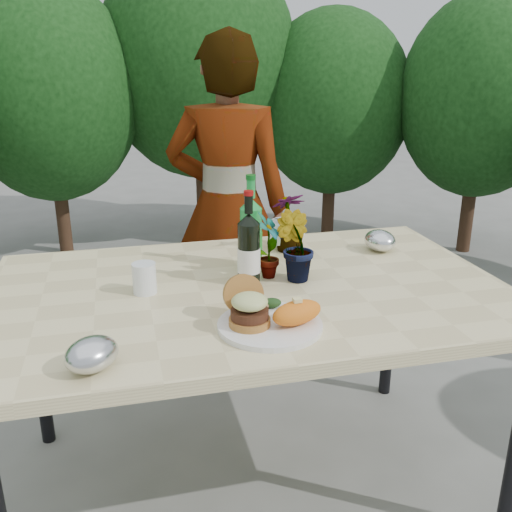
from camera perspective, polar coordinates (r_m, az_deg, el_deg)
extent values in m
plane|color=slate|center=(2.18, -0.54, -21.62)|extent=(80.00, 80.00, 0.00)
cube|color=beige|center=(1.79, -0.61, -3.70)|extent=(1.60, 1.00, 0.04)
cylinder|color=black|center=(2.32, -20.97, -9.72)|extent=(0.05, 0.05, 0.71)
cylinder|color=black|center=(2.54, 13.26, -6.27)|extent=(0.05, 0.05, 0.71)
cylinder|color=#382316|center=(4.59, -18.63, 2.87)|extent=(0.10, 0.10, 0.42)
ellipsoid|color=#1C4E1A|center=(4.43, -20.03, 15.20)|extent=(1.28, 1.28, 1.56)
cylinder|color=#382316|center=(4.80, -5.34, 5.01)|extent=(0.10, 0.10, 0.50)
ellipsoid|color=#1C4E1A|center=(4.66, -5.80, 18.86)|extent=(1.51, 1.51, 1.80)
cylinder|color=#382316|center=(4.78, 7.19, 4.14)|extent=(0.10, 0.10, 0.38)
ellipsoid|color=#1C4E1A|center=(4.63, 7.67, 14.92)|extent=(1.21, 1.21, 1.42)
cylinder|color=#382316|center=(4.67, 20.25, 3.09)|extent=(0.10, 0.10, 0.44)
ellipsoid|color=#1C4E1A|center=(4.52, 21.66, 14.64)|extent=(1.17, 1.17, 1.45)
cylinder|color=white|center=(1.52, 1.39, -6.94)|extent=(0.28, 0.28, 0.01)
cylinder|color=#B7722D|center=(1.50, -0.64, -6.57)|extent=(0.11, 0.11, 0.02)
cylinder|color=#472314|center=(1.49, -0.64, -5.79)|extent=(0.10, 0.10, 0.02)
ellipsoid|color=beige|center=(1.48, -0.65, -4.58)|extent=(0.10, 0.10, 0.04)
cylinder|color=#B7722D|center=(1.55, -1.28, -3.86)|extent=(0.11, 0.06, 0.11)
ellipsoid|color=orange|center=(1.51, 4.11, -5.67)|extent=(0.17, 0.12, 0.06)
ellipsoid|color=olive|center=(1.59, 0.55, -4.92)|extent=(0.04, 0.04, 0.02)
ellipsoid|color=#193814|center=(1.60, 1.55, -4.71)|extent=(0.06, 0.04, 0.03)
cylinder|color=black|center=(1.78, -0.72, 0.21)|extent=(0.07, 0.07, 0.20)
cylinder|color=white|center=(1.79, -0.72, -0.39)|extent=(0.07, 0.07, 0.08)
cone|color=black|center=(1.75, -0.73, 3.77)|extent=(0.07, 0.07, 0.03)
cylinder|color=black|center=(1.73, -0.74, 5.19)|extent=(0.03, 0.03, 0.06)
cylinder|color=maroon|center=(1.73, -0.75, 6.32)|extent=(0.03, 0.03, 0.01)
cylinder|color=#1A9139|center=(1.93, -0.50, 1.83)|extent=(0.07, 0.07, 0.21)
cylinder|color=#198C26|center=(1.93, -0.50, 1.25)|extent=(0.08, 0.08, 0.08)
cone|color=#1A9139|center=(1.89, -0.52, 5.31)|extent=(0.07, 0.07, 0.04)
cylinder|color=#1A9139|center=(1.88, -0.52, 6.75)|extent=(0.03, 0.03, 0.06)
cylinder|color=#0C5919|center=(1.87, -0.52, 7.90)|extent=(0.03, 0.03, 0.02)
cylinder|color=white|center=(1.76, -11.10, -2.20)|extent=(0.07, 0.07, 0.09)
imported|color=#2D6021|center=(1.82, 1.29, 1.04)|extent=(0.13, 0.14, 0.22)
imported|color=#22561D|center=(1.81, 3.91, 0.96)|extent=(0.16, 0.16, 0.22)
imported|color=#2B561D|center=(2.09, 3.34, 3.42)|extent=(0.15, 0.15, 0.22)
imported|color=silver|center=(2.13, 3.08, 2.15)|extent=(0.18, 0.18, 0.11)
ellipsoid|color=silver|center=(1.37, -16.12, -9.41)|extent=(0.17, 0.17, 0.08)
ellipsoid|color=silver|center=(2.15, 12.29, 1.53)|extent=(0.12, 0.14, 0.08)
imported|color=#8A5F45|center=(2.64, -2.80, 4.90)|extent=(0.65, 0.52, 1.55)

